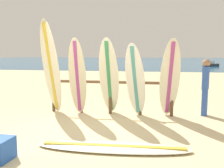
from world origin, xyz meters
name	(u,v)px	position (x,y,z in m)	size (l,w,h in m)	color
ground_plane	(84,129)	(0.00, 0.00, 0.00)	(120.00, 120.00, 0.00)	beige
ocean_water	(149,60)	(0.00, 58.00, 0.00)	(120.00, 80.00, 0.01)	#1E5984
surfboard_rack	(110,91)	(0.32, 1.53, 0.65)	(3.49, 0.09, 1.05)	brown
surfboard_leaning_far_left	(51,68)	(-1.28, 1.22, 1.31)	(0.54, 0.76, 2.62)	white
surfboard_leaning_left	(77,77)	(-0.52, 1.18, 1.05)	(0.52, 0.66, 2.11)	beige
surfboard_leaning_center_left	(109,78)	(0.34, 1.27, 1.05)	(0.56, 1.05, 2.10)	white
surfboard_leaning_center	(135,81)	(1.05, 1.19, 0.98)	(0.66, 0.90, 1.97)	white
surfboard_leaning_center_right	(170,79)	(1.93, 1.26, 1.04)	(0.59, 0.97, 2.07)	silver
surfboard_lying_on_sand	(113,147)	(0.84, -1.03, 0.04)	(2.79, 0.73, 0.08)	silver
beachgoer_standing	(205,85)	(2.91, 1.77, 0.85)	(0.23, 0.29, 1.55)	#3359B2
small_boat_offshore	(211,64)	(8.87, 28.95, 0.26)	(2.23, 1.81, 0.71)	#333842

